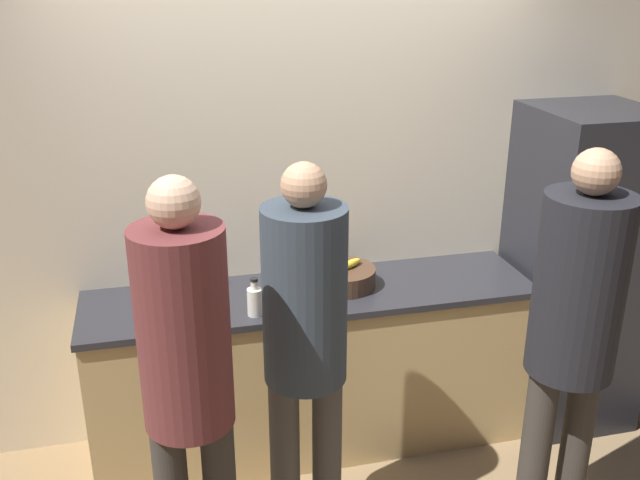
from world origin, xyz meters
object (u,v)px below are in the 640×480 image
refrigerator (576,269)px  bottle_clear (255,300)px  person_left (187,373)px  person_center (305,333)px  cup_blue (291,302)px  fruit_bowl (343,277)px  utensil_crock (197,277)px  person_right (574,322)px

refrigerator → bottle_clear: 1.80m
person_left → person_center: bearing=25.0°
cup_blue → bottle_clear: bearing=-176.3°
fruit_bowl → person_center: bearing=-116.7°
person_left → fruit_bowl: bearing=47.8°
person_left → person_center: (0.49, 0.23, -0.02)m
bottle_clear → refrigerator: bearing=4.8°
person_left → bottle_clear: bearing=63.7°
utensil_crock → bottle_clear: size_ratio=1.33×
refrigerator → bottle_clear: (-1.80, -0.15, 0.09)m
utensil_crock → bottle_clear: bearing=-54.9°
person_right → bottle_clear: size_ratio=9.58×
person_left → utensil_crock: (0.12, 1.06, -0.10)m
utensil_crock → fruit_bowl: bearing=-10.1°
fruit_bowl → cup_blue: 0.37m
person_right → bottle_clear: person_right is taller
person_center → person_left: bearing=-155.0°
bottle_clear → utensil_crock: bearing=125.1°
person_right → cup_blue: bearing=144.1°
person_left → person_center: person_left is taller
person_left → fruit_bowl: person_left is taller
cup_blue → person_left: bearing=-125.9°
utensil_crock → person_left: bearing=-96.2°
person_center → person_right: (1.07, -0.24, 0.04)m
person_right → utensil_crock: (-1.44, 1.07, -0.12)m
refrigerator → utensil_crock: bearing=174.7°
refrigerator → cup_blue: size_ratio=20.44×
cup_blue → utensil_crock: bearing=141.4°
fruit_bowl → bottle_clear: size_ratio=1.77×
person_center → cup_blue: (0.04, 0.50, -0.11)m
person_right → bottle_clear: bearing=148.6°
bottle_clear → cup_blue: bottle_clear is taller
person_left → utensil_crock: person_left is taller
person_center → cup_blue: person_center is taller
utensil_crock → person_right: bearing=-36.7°
refrigerator → person_right: (-0.59, -0.89, 0.21)m
refrigerator → cup_blue: refrigerator is taller
refrigerator → person_left: size_ratio=0.98×
bottle_clear → person_right: bearing=-31.4°
bottle_clear → cup_blue: 0.18m
person_center → person_right: person_right is taller
fruit_bowl → person_right: bearing=-52.9°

